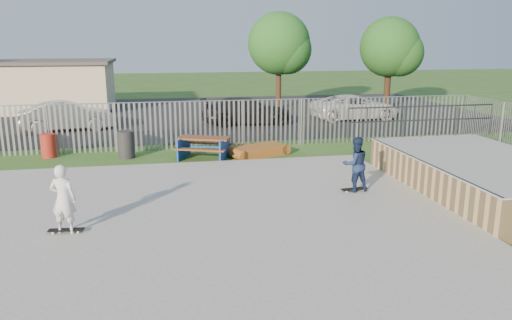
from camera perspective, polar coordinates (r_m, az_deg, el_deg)
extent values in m
plane|color=#2E541C|center=(12.53, -11.26, -7.59)|extent=(120.00, 120.00, 0.00)
cube|color=gray|center=(12.50, -11.27, -7.27)|extent=(15.00, 12.00, 0.15)
cube|color=tan|center=(16.21, 24.49, -1.75)|extent=(4.00, 7.00, 1.05)
cube|color=#9E9E99|center=(16.09, 24.68, 0.12)|extent=(4.05, 7.05, 0.04)
cylinder|color=#383A3F|center=(15.03, 18.51, -0.17)|extent=(0.06, 7.00, 0.06)
cube|color=brown|center=(19.26, -5.98, 2.51)|extent=(2.11, 1.43, 0.07)
cube|color=brown|center=(18.71, -6.51, 1.18)|extent=(1.95, 1.00, 0.05)
cube|color=brown|center=(19.94, -5.42, 1.97)|extent=(1.95, 1.00, 0.05)
cube|color=navy|center=(19.34, -5.95, 1.37)|extent=(2.19, 2.06, 0.81)
cube|color=brown|center=(19.71, 0.34, 1.07)|extent=(2.25, 1.71, 0.40)
cylinder|color=maroon|center=(21.01, -22.63, 1.53)|extent=(0.56, 0.56, 0.93)
cylinder|color=#262528|center=(19.93, -14.62, 1.72)|extent=(0.63, 0.63, 1.05)
cube|color=black|center=(31.02, -11.20, 5.04)|extent=(40.00, 18.00, 0.02)
imported|color=silver|center=(26.77, -20.75, 4.72)|extent=(4.71, 2.45, 1.48)
imported|color=black|center=(27.04, -1.00, 5.63)|extent=(4.96, 2.08, 1.43)
imported|color=white|center=(29.32, 11.27, 5.96)|extent=(5.15, 2.56, 1.40)
cube|color=beige|center=(35.79, -24.33, 7.62)|extent=(10.00, 6.00, 3.00)
cube|color=#4C4742|center=(35.69, -24.58, 10.16)|extent=(10.40, 6.40, 0.20)
cylinder|color=#42291A|center=(33.57, 2.60, 9.02)|extent=(0.35, 0.35, 3.64)
sphere|color=#23581E|center=(33.47, 2.64, 13.17)|extent=(4.08, 4.08, 4.08)
cylinder|color=#3A2517|center=(34.36, 14.79, 8.54)|extent=(0.41, 0.41, 3.45)
sphere|color=#21511C|center=(34.25, 15.03, 12.37)|extent=(3.86, 3.86, 3.86)
cube|color=black|center=(14.93, 11.15, -3.24)|extent=(0.82, 0.28, 0.02)
cube|color=black|center=(12.38, -20.88, -7.46)|extent=(0.81, 0.26, 0.02)
imported|color=#162447|center=(14.73, 11.28, -0.48)|extent=(0.84, 0.69, 1.61)
imported|color=silver|center=(12.14, -21.18, -4.18)|extent=(0.67, 0.52, 1.61)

